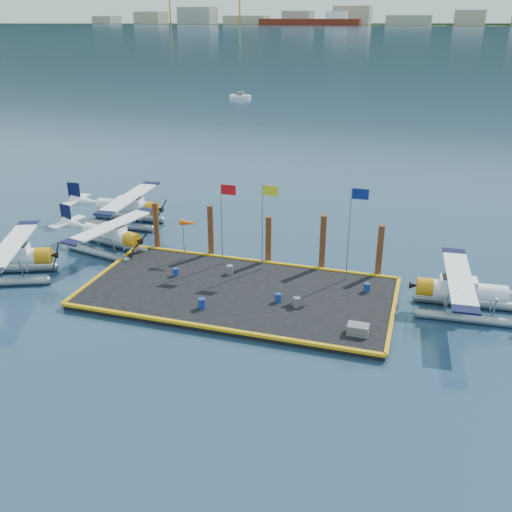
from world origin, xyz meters
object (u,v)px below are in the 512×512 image
at_px(seaplane_c, 126,208).
at_px(flagpole_blue, 353,221).
at_px(drum_5, 230,270).
at_px(seaplane_d, 464,293).
at_px(drum_4, 367,287).
at_px(seaplane_a, 8,259).
at_px(crate, 358,329).
at_px(drum_3, 202,303).
at_px(piling_1, 211,232).
at_px(flagpole_red, 224,212).
at_px(seaplane_b, 110,236).
at_px(flagpole_yellow, 265,215).
at_px(drum_2, 278,298).
at_px(drum_1, 297,302).
at_px(piling_3, 323,244).
at_px(piling_2, 268,241).
at_px(drum_0, 176,272).
at_px(piling_4, 380,253).
at_px(windsock, 189,224).
at_px(piling_0, 156,228).

distance_m(seaplane_c, flagpole_blue, 21.69).
bearing_deg(drum_5, flagpole_blue, 10.26).
distance_m(seaplane_d, drum_4, 5.98).
relative_size(seaplane_a, crate, 7.92).
relative_size(drum_3, piling_1, 0.16).
bearing_deg(flagpole_red, seaplane_b, 178.27).
xyz_separation_m(flagpole_yellow, piling_1, (-4.70, 1.60, -2.41)).
relative_size(drum_2, flagpole_yellow, 0.09).
height_order(seaplane_d, drum_1, seaplane_d).
bearing_deg(drum_2, piling_3, 75.49).
bearing_deg(piling_2, crate, -47.99).
bearing_deg(seaplane_c, drum_0, 41.22).
xyz_separation_m(drum_3, flagpole_blue, (8.09, 6.76, 3.95)).
xyz_separation_m(drum_0, flagpole_red, (2.64, 2.85, 3.72)).
bearing_deg(drum_3, piling_4, 40.22).
bearing_deg(seaplane_d, windsock, 80.26).
height_order(drum_2, flagpole_blue, flagpole_blue).
relative_size(flagpole_yellow, piling_3, 1.44).
bearing_deg(drum_3, seaplane_d, 17.18).
distance_m(drum_4, drum_5, 9.52).
height_order(seaplane_b, drum_4, seaplane_b).
distance_m(flagpole_yellow, piling_0, 9.67).
xyz_separation_m(seaplane_c, drum_1, (17.98, -11.22, -0.80)).
xyz_separation_m(drum_4, windsock, (-13.12, 1.45, 2.53)).
relative_size(piling_0, piling_4, 1.00).
distance_m(seaplane_a, drum_0, 11.71).
bearing_deg(drum_2, piling_4, 47.79).
distance_m(seaplane_d, flagpole_blue, 8.24).
bearing_deg(drum_3, seaplane_a, 176.89).
relative_size(crate, piling_1, 0.29).
relative_size(drum_2, piling_3, 0.13).
height_order(drum_1, drum_3, drum_3).
relative_size(drum_5, piling_1, 0.15).
xyz_separation_m(drum_5, windsock, (-3.60, 1.47, 2.51)).
bearing_deg(seaplane_a, piling_3, 87.74).
xyz_separation_m(seaplane_b, drum_3, (10.48, -7.05, -0.67)).
bearing_deg(seaplane_c, crate, 56.13).
bearing_deg(windsock, crate, -27.84).
bearing_deg(flagpole_red, crate, -33.62).
bearing_deg(seaplane_a, piling_0, 112.17).
distance_m(windsock, piling_2, 5.90).
distance_m(seaplane_c, flagpole_red, 13.46).
height_order(drum_0, drum_3, drum_3).
bearing_deg(seaplane_b, drum_1, 85.04).
relative_size(seaplane_d, piling_0, 2.34).
distance_m(seaplane_b, seaplane_d, 25.97).
bearing_deg(crate, seaplane_d, 41.14).
relative_size(seaplane_a, piling_0, 2.38).
height_order(seaplane_d, drum_3, seaplane_d).
relative_size(crate, windsock, 0.39).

